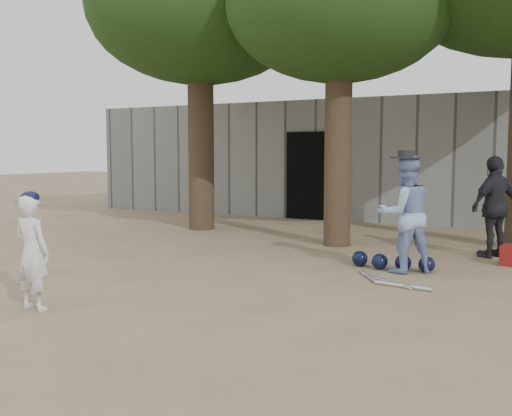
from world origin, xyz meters
The scene contains 7 objects.
ground centered at (0.00, 0.00, 0.00)m, with size 70.00×70.00×0.00m, color #937C5E.
boy_player centered at (-0.86, -1.33, 0.61)m, with size 0.45×0.29×1.23m, color white.
spectator_blue centered at (2.21, 2.40, 0.81)m, with size 0.79×0.62×1.63m, color #8AA1D5.
spectator_dark centered at (3.22, 4.21, 0.81)m, with size 0.95×0.40×1.62m, color black.
back_building centered at (0.00, 10.33, 1.50)m, with size 16.00×5.24×3.00m.
helmet_row centered at (2.02, 2.47, 0.12)m, with size 1.19×0.32×0.23m.
bat_pile centered at (2.15, 1.61, 0.03)m, with size 1.12×0.78×0.06m.
Camera 1 is at (3.96, -5.54, 1.65)m, focal length 40.00 mm.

